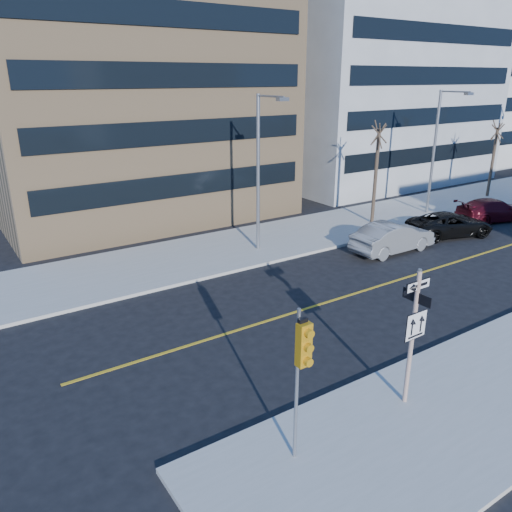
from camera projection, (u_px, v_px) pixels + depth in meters
ground at (344, 366)px, 16.33m from camera, size 120.00×120.00×0.00m
far_sidewalk at (415, 210)px, 35.10m from camera, size 66.00×6.00×0.15m
road_centerline at (462, 260)px, 25.73m from camera, size 40.00×0.14×0.01m
sign_pole at (413, 330)px, 13.54m from camera, size 0.92×0.92×4.06m
traffic_signal at (302, 357)px, 11.14m from camera, size 0.32×0.45×4.00m
parked_car_b at (393, 237)px, 26.71m from camera, size 1.77×4.94×1.62m
parked_car_c at (450, 224)px, 29.46m from camera, size 3.71×5.54×1.41m
parked_car_d at (493, 210)px, 32.50m from camera, size 3.31×5.42×1.47m
streetlight_a at (261, 164)px, 25.23m from camera, size 0.55×2.25×8.00m
streetlight_b at (438, 144)px, 32.54m from camera, size 0.55×2.25×8.00m
street_tree_west at (379, 136)px, 30.09m from camera, size 1.80×1.80×6.35m
street_tree_east at (497, 133)px, 37.31m from camera, size 1.80×1.80×5.75m
building_brick at (119, 75)px, 33.89m from camera, size 18.00×18.00×18.00m
building_grey_mid at (361, 93)px, 45.11m from camera, size 20.00×16.00×15.00m
building_grey_far at (472, 85)px, 58.25m from camera, size 18.00×18.00×16.00m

